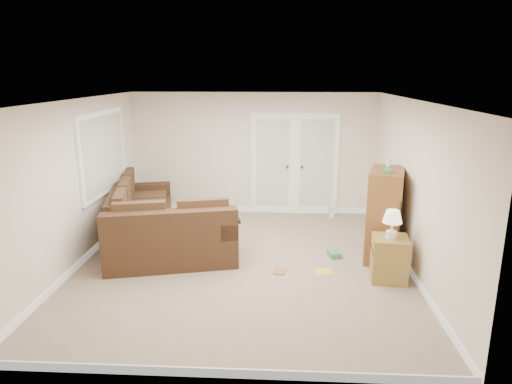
# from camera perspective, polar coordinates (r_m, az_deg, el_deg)

# --- Properties ---
(floor) EXTENTS (5.50, 5.50, 0.00)m
(floor) POSITION_cam_1_polar(r_m,az_deg,el_deg) (7.18, -1.64, -8.93)
(floor) COLOR gray
(floor) RESTS_ON ground
(ceiling) EXTENTS (5.00, 5.50, 0.02)m
(ceiling) POSITION_cam_1_polar(r_m,az_deg,el_deg) (6.59, -1.80, 11.43)
(ceiling) COLOR silver
(ceiling) RESTS_ON wall_back
(wall_left) EXTENTS (0.02, 5.50, 2.50)m
(wall_left) POSITION_cam_1_polar(r_m,az_deg,el_deg) (7.41, -21.36, 1.01)
(wall_left) COLOR white
(wall_left) RESTS_ON floor
(wall_right) EXTENTS (0.02, 5.50, 2.50)m
(wall_right) POSITION_cam_1_polar(r_m,az_deg,el_deg) (7.02, 19.06, 0.50)
(wall_right) COLOR white
(wall_right) RESTS_ON floor
(wall_back) EXTENTS (5.00, 0.02, 2.50)m
(wall_back) POSITION_cam_1_polar(r_m,az_deg,el_deg) (9.46, -0.32, 4.80)
(wall_back) COLOR white
(wall_back) RESTS_ON floor
(wall_front) EXTENTS (5.00, 0.02, 2.50)m
(wall_front) POSITION_cam_1_polar(r_m,az_deg,el_deg) (4.17, -4.90, -8.27)
(wall_front) COLOR white
(wall_front) RESTS_ON floor
(baseboards) EXTENTS (5.00, 5.50, 0.10)m
(baseboards) POSITION_cam_1_polar(r_m,az_deg,el_deg) (7.16, -1.64, -8.56)
(baseboards) COLOR white
(baseboards) RESTS_ON floor
(french_doors) EXTENTS (1.80, 0.05, 2.13)m
(french_doors) POSITION_cam_1_polar(r_m,az_deg,el_deg) (9.45, 4.83, 3.41)
(french_doors) COLOR white
(french_doors) RESTS_ON floor
(window_left) EXTENTS (0.05, 1.92, 1.42)m
(window_left) POSITION_cam_1_polar(r_m,az_deg,el_deg) (8.24, -18.52, 4.68)
(window_left) COLOR white
(window_left) RESTS_ON wall_left
(sectional_sofa) EXTENTS (2.66, 3.17, 0.94)m
(sectional_sofa) POSITION_cam_1_polar(r_m,az_deg,el_deg) (7.92, -12.65, -4.15)
(sectional_sofa) COLOR #422B19
(sectional_sofa) RESTS_ON floor
(coffee_table) EXTENTS (0.55, 1.06, 0.71)m
(coffee_table) POSITION_cam_1_polar(r_m,az_deg,el_deg) (8.10, -6.10, -4.43)
(coffee_table) COLOR black
(coffee_table) RESTS_ON floor
(tv_armoire) EXTENTS (0.71, 1.00, 1.55)m
(tv_armoire) POSITION_cam_1_polar(r_m,az_deg,el_deg) (7.43, 15.72, -2.68)
(tv_armoire) COLOR brown
(tv_armoire) RESTS_ON floor
(side_cabinet) EXTENTS (0.54, 0.54, 1.04)m
(side_cabinet) POSITION_cam_1_polar(r_m,az_deg,el_deg) (6.78, 16.35, -7.57)
(side_cabinet) COLOR olive
(side_cabinet) RESTS_ON floor
(space_heater) EXTENTS (0.11, 0.10, 0.28)m
(space_heater) POSITION_cam_1_polar(r_m,az_deg,el_deg) (9.47, 9.44, -2.32)
(space_heater) COLOR white
(space_heater) RESTS_ON floor
(floor_magazine) EXTENTS (0.30, 0.27, 0.01)m
(floor_magazine) POSITION_cam_1_polar(r_m,az_deg,el_deg) (6.97, 8.43, -9.80)
(floor_magazine) COLOR yellow
(floor_magazine) RESTS_ON floor
(floor_greenbox) EXTENTS (0.22, 0.26, 0.09)m
(floor_greenbox) POSITION_cam_1_polar(r_m,az_deg,el_deg) (7.51, 9.74, -7.69)
(floor_greenbox) COLOR #3E8953
(floor_greenbox) RESTS_ON floor
(floor_book) EXTENTS (0.21, 0.26, 0.02)m
(floor_book) POSITION_cam_1_polar(r_m,az_deg,el_deg) (6.91, 2.25, -9.80)
(floor_book) COLOR olive
(floor_book) RESTS_ON floor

